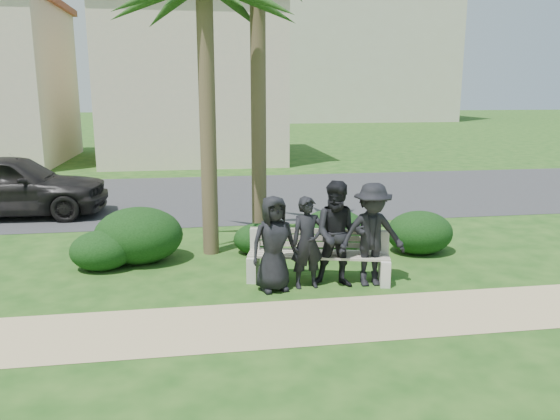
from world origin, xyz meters
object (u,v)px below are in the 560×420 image
at_px(man_b, 308,243).
at_px(man_c, 339,234).
at_px(man_d, 372,235).
at_px(man_a, 274,244).
at_px(car_a, 9,185).
at_px(park_bench, 318,259).

relative_size(man_b, man_c, 0.86).
distance_m(man_c, man_d, 0.57).
bearing_deg(man_b, man_c, -8.51).
bearing_deg(man_a, man_b, -8.04).
xyz_separation_m(man_c, car_a, (-7.12, 6.43, -0.07)).
distance_m(park_bench, man_a, 0.99).
bearing_deg(man_d, park_bench, 157.29).
height_order(man_b, man_c, man_c).
height_order(man_a, man_d, man_d).
relative_size(man_a, car_a, 0.32).
bearing_deg(car_a, man_d, -127.82).
distance_m(park_bench, car_a, 9.18).
bearing_deg(park_bench, man_d, -9.18).
bearing_deg(man_c, man_a, -163.78).
height_order(park_bench, car_a, car_a).
distance_m(man_a, man_b, 0.58).
bearing_deg(man_b, park_bench, 45.36).
height_order(park_bench, man_b, man_b).
relative_size(man_c, car_a, 0.37).
bearing_deg(park_bench, man_b, -114.48).
distance_m(man_a, man_c, 1.10).
distance_m(park_bench, man_d, 1.04).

